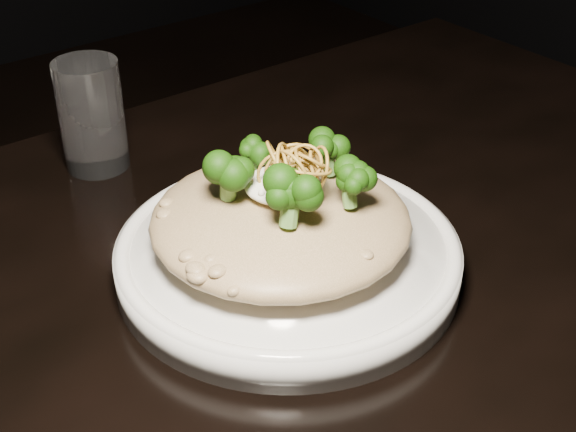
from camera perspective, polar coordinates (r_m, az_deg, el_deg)
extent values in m
cube|color=black|center=(0.65, 2.68, -6.85)|extent=(1.10, 0.80, 0.04)
cylinder|color=black|center=(1.34, 8.95, -3.91)|extent=(0.05, 0.05, 0.71)
cylinder|color=white|center=(0.65, 0.00, -2.99)|extent=(0.28, 0.28, 0.03)
ellipsoid|color=brown|center=(0.63, -0.53, -0.29)|extent=(0.21, 0.21, 0.05)
ellipsoid|color=white|center=(0.62, -0.53, 2.23)|extent=(0.06, 0.06, 0.02)
cylinder|color=white|center=(0.81, -13.78, 6.95)|extent=(0.08, 0.08, 0.11)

